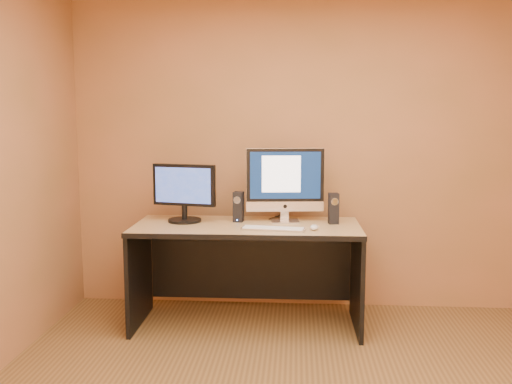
% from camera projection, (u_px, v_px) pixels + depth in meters
% --- Properties ---
extents(walls, '(4.00, 4.00, 2.60)m').
position_uv_depth(walls, '(316.00, 185.00, 2.84)').
color(walls, '#A86743').
rests_on(walls, ground).
extents(desk, '(1.75, 0.78, 0.80)m').
position_uv_depth(desk, '(247.00, 276.00, 4.44)').
color(desk, tan).
rests_on(desk, ground).
extents(imac, '(0.64, 0.29, 0.60)m').
position_uv_depth(imac, '(285.00, 184.00, 4.46)').
color(imac, '#B9B9BE').
rests_on(imac, desk).
extents(second_monitor, '(0.56, 0.36, 0.46)m').
position_uv_depth(second_monitor, '(184.00, 193.00, 4.48)').
color(second_monitor, black).
rests_on(second_monitor, desk).
extents(speaker_left, '(0.09, 0.09, 0.24)m').
position_uv_depth(speaker_left, '(238.00, 207.00, 4.50)').
color(speaker_left, black).
rests_on(speaker_left, desk).
extents(speaker_right, '(0.08, 0.09, 0.24)m').
position_uv_depth(speaker_right, '(334.00, 208.00, 4.42)').
color(speaker_right, black).
rests_on(speaker_right, desk).
extents(keyboard, '(0.48, 0.19, 0.02)m').
position_uv_depth(keyboard, '(273.00, 229.00, 4.19)').
color(keyboard, '#B7B7BB').
rests_on(keyboard, desk).
extents(mouse, '(0.07, 0.12, 0.04)m').
position_uv_depth(mouse, '(314.00, 227.00, 4.20)').
color(mouse, silver).
rests_on(mouse, desk).
extents(cable_a, '(0.10, 0.22, 0.01)m').
position_uv_depth(cable_a, '(281.00, 219.00, 4.62)').
color(cable_a, black).
rests_on(cable_a, desk).
extents(cable_b, '(0.09, 0.18, 0.01)m').
position_uv_depth(cable_b, '(274.00, 217.00, 4.68)').
color(cable_b, black).
rests_on(cable_b, desk).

